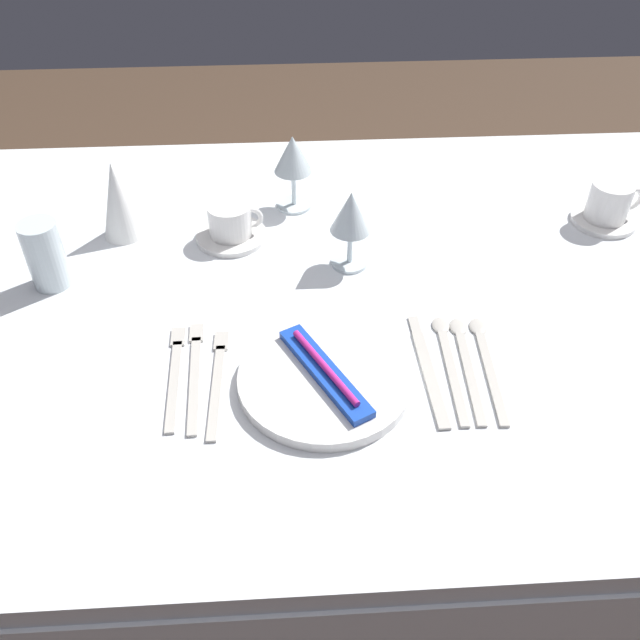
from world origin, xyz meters
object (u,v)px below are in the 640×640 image
(toothbrush_package, at_px, (325,371))
(coffee_cup_left, at_px, (610,201))
(dinner_plate, at_px, (325,379))
(napkin_folded, at_px, (118,200))
(drink_tumbler, at_px, (46,259))
(spoon_tea, at_px, (486,356))
(fork_inner, at_px, (195,371))
(fork_outer, at_px, (218,378))
(fork_salad, at_px, (175,372))
(spoon_dessert, at_px, (465,356))
(dinner_knife, at_px, (428,371))
(spoon_soup, at_px, (448,355))
(coffee_cup_right, at_px, (231,220))
(wine_glass_centre, at_px, (351,215))
(wine_glass_left, at_px, (293,158))

(toothbrush_package, height_order, coffee_cup_left, coffee_cup_left)
(dinner_plate, distance_m, napkin_folded, 0.55)
(drink_tumbler, bearing_deg, spoon_tea, -17.74)
(coffee_cup_left, xyz_separation_m, napkin_folded, (-0.92, 0.01, 0.03))
(spoon_tea, xyz_separation_m, napkin_folded, (-0.60, 0.37, 0.07))
(dinner_plate, bearing_deg, spoon_tea, 9.52)
(spoon_tea, distance_m, drink_tumbler, 0.74)
(dinner_plate, xyz_separation_m, fork_inner, (-0.19, 0.04, -0.01))
(fork_outer, bearing_deg, coffee_cup_left, 27.69)
(fork_salad, height_order, spoon_dessert, spoon_dessert)
(toothbrush_package, distance_m, fork_salad, 0.23)
(fork_inner, height_order, dinner_knife, same)
(spoon_soup, xyz_separation_m, spoon_dessert, (0.03, -0.00, 0.00))
(toothbrush_package, height_order, fork_salad, toothbrush_package)
(toothbrush_package, relative_size, napkin_folded, 1.34)
(coffee_cup_right, relative_size, napkin_folded, 0.67)
(spoon_soup, relative_size, coffee_cup_right, 2.28)
(dinner_knife, relative_size, wine_glass_centre, 1.62)
(dinner_plate, distance_m, toothbrush_package, 0.02)
(spoon_tea, distance_m, wine_glass_left, 0.54)
(fork_inner, bearing_deg, fork_outer, -25.63)
(fork_salad, height_order, napkin_folded, napkin_folded)
(spoon_tea, distance_m, wine_glass_centre, 0.33)
(spoon_tea, height_order, drink_tumbler, drink_tumbler)
(fork_outer, height_order, drink_tumbler, drink_tumbler)
(fork_inner, height_order, spoon_tea, spoon_tea)
(dinner_plate, xyz_separation_m, wine_glass_left, (-0.03, 0.49, 0.10))
(toothbrush_package, distance_m, spoon_soup, 0.20)
(dinner_knife, bearing_deg, coffee_cup_left, 43.01)
(dinner_plate, relative_size, napkin_folded, 1.69)
(coffee_cup_right, height_order, wine_glass_left, wine_glass_left)
(fork_outer, bearing_deg, wine_glass_centre, 51.22)
(fork_salad, height_order, wine_glass_centre, wine_glass_centre)
(fork_salad, bearing_deg, wine_glass_left, 67.32)
(spoon_soup, relative_size, drink_tumbler, 1.92)
(fork_inner, relative_size, coffee_cup_right, 2.26)
(toothbrush_package, distance_m, dinner_knife, 0.16)
(spoon_dessert, relative_size, napkin_folded, 1.50)
(fork_outer, xyz_separation_m, napkin_folded, (-0.20, 0.39, 0.07))
(fork_salad, relative_size, drink_tumbler, 1.79)
(wine_glass_centre, xyz_separation_m, napkin_folded, (-0.42, 0.12, -0.03))
(spoon_dessert, bearing_deg, coffee_cup_right, 136.91)
(wine_glass_left, bearing_deg, spoon_soup, -63.62)
(napkin_folded, bearing_deg, toothbrush_package, -49.47)
(coffee_cup_left, bearing_deg, coffee_cup_right, -178.97)
(toothbrush_package, distance_m, coffee_cup_right, 0.42)
(dinner_knife, relative_size, spoon_soup, 1.02)
(dinner_plate, distance_m, fork_outer, 0.16)
(spoon_dessert, distance_m, wine_glass_left, 0.53)
(wine_glass_centre, bearing_deg, spoon_dessert, -58.11)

